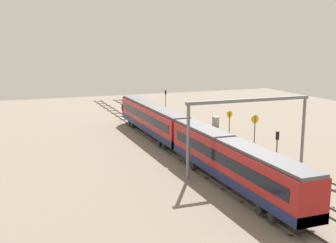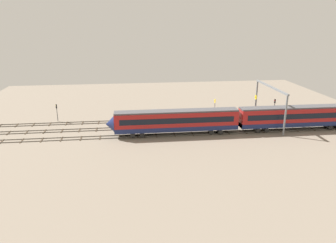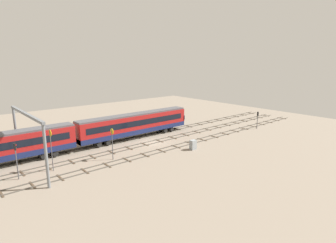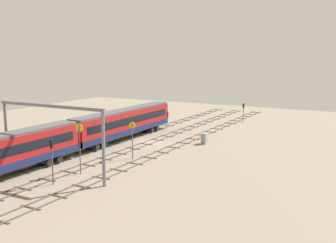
{
  "view_description": "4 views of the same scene",
  "coord_description": "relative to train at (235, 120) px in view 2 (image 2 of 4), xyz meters",
  "views": [
    {
      "loc": [
        -60.45,
        25.09,
        14.57
      ],
      "look_at": [
        0.67,
        1.76,
        1.92
      ],
      "focal_mm": 45.14,
      "sensor_mm": 36.0,
      "label": 1
    },
    {
      "loc": [
        8.21,
        63.14,
        21.64
      ],
      "look_at": [
        1.01,
        2.61,
        2.06
      ],
      "focal_mm": 34.03,
      "sensor_mm": 36.0,
      "label": 2
    },
    {
      "loc": [
        -30.62,
        -40.43,
        15.4
      ],
      "look_at": [
        4.86,
        1.02,
        3.22
      ],
      "focal_mm": 29.95,
      "sensor_mm": 36.0,
      "label": 3
    },
    {
      "loc": [
        -54.83,
        -33.05,
        14.03
      ],
      "look_at": [
        4.93,
        -0.33,
        2.6
      ],
      "focal_mm": 44.3,
      "sensor_mm": 36.0,
      "label": 4
    }
  ],
  "objects": [
    {
      "name": "ground_plane",
      "position": [
        12.21,
        -4.83,
        -2.66
      ],
      "size": [
        98.83,
        98.83,
        0.0
      ],
      "primitive_type": "plane",
      "color": "gray"
    },
    {
      "name": "track_near_foreground",
      "position": [
        12.21,
        -9.66,
        -2.59
      ],
      "size": [
        82.83,
        2.4,
        0.16
      ],
      "color": "#59544C",
      "rests_on": "ground"
    },
    {
      "name": "track_second_near",
      "position": [
        12.21,
        -4.83,
        -2.59
      ],
      "size": [
        82.83,
        2.4,
        0.16
      ],
      "color": "#59544C",
      "rests_on": "ground"
    },
    {
      "name": "track_with_train",
      "position": [
        12.21,
        0.0,
        -2.59
      ],
      "size": [
        82.83,
        2.4,
        0.16
      ],
      "color": "#59544C",
      "rests_on": "ground"
    },
    {
      "name": "train",
      "position": [
        0.0,
        0.0,
        0.0
      ],
      "size": [
        50.4,
        3.24,
        4.8
      ],
      "color": "maroon",
      "rests_on": "ground"
    },
    {
      "name": "overhead_gantry",
      "position": [
        -8.85,
        -4.37,
        3.43
      ],
      "size": [
        0.4,
        15.26,
        8.31
      ],
      "color": "slate",
      "rests_on": "ground"
    },
    {
      "name": "speed_sign_near_foreground",
      "position": [
        -6.59,
        -6.54,
        1.24
      ],
      "size": [
        0.14,
        1.0,
        5.98
      ],
      "color": "#4C4C51",
      "rests_on": "ground"
    },
    {
      "name": "speed_sign_mid_trackside",
      "position": [
        2.09,
        -8.03,
        0.59
      ],
      "size": [
        0.14,
        0.91,
        5.0
      ],
      "color": "#4C4C51",
      "rests_on": "ground"
    },
    {
      "name": "signal_light_trackside_approach",
      "position": [
        36.83,
        -11.64,
        -0.07
      ],
      "size": [
        0.31,
        0.32,
        3.91
      ],
      "color": "#4C4C51",
      "rests_on": "ground"
    },
    {
      "name": "signal_light_trackside_departure",
      "position": [
        -11.06,
        -6.56,
        0.54
      ],
      "size": [
        0.31,
        0.32,
        4.91
      ],
      "color": "#4C4C51",
      "rests_on": "ground"
    },
    {
      "name": "relay_cabinet",
      "position": [
        15.19,
        -12.7,
        -1.82
      ],
      "size": [
        1.12,
        0.78,
        1.68
      ],
      "color": "gray",
      "rests_on": "ground"
    }
  ]
}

